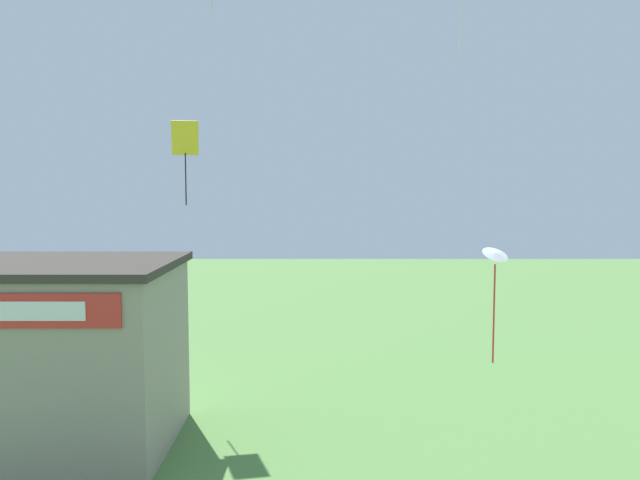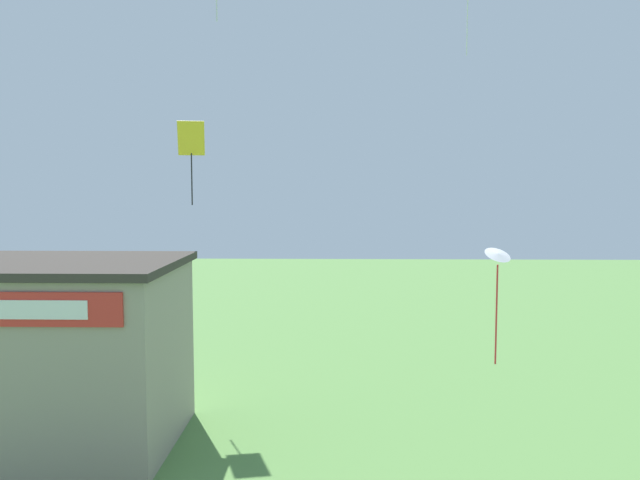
# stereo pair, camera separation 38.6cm
# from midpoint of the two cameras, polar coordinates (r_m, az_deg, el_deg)

# --- Properties ---
(seaside_building) EXTENTS (7.43, 5.69, 5.66)m
(seaside_building) POSITION_cam_midpoint_polar(r_m,az_deg,el_deg) (20.71, -23.90, -9.54)
(seaside_building) COLOR gray
(seaside_building) RESTS_ON ground_plane
(kite_white_delta) EXTENTS (0.92, 0.89, 3.27)m
(kite_white_delta) POSITION_cam_midpoint_polar(r_m,az_deg,el_deg) (17.84, 15.09, -2.27)
(kite_white_delta) COLOR white
(kite_yellow_diamond) EXTENTS (1.11, 0.83, 3.15)m
(kite_yellow_diamond) POSITION_cam_midpoint_polar(r_m,az_deg,el_deg) (24.32, -12.70, 8.53)
(kite_yellow_diamond) COLOR yellow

